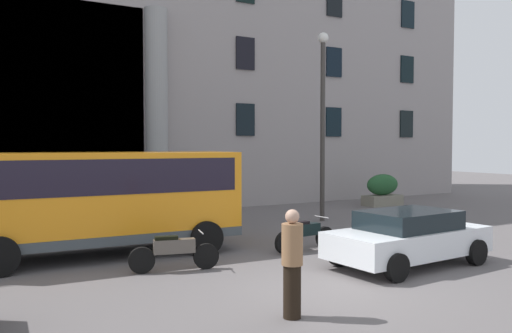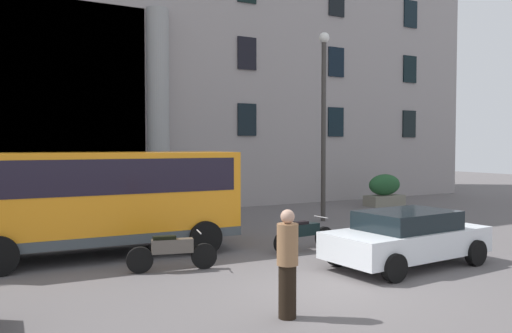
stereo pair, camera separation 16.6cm
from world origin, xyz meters
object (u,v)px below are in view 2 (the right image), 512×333
object	(u,v)px
white_taxi_kerbside	(407,237)
pedestrian_man_red_shirt	(287,263)
hedge_planter_entrance_right	(384,190)
lamppost_plaza_centre	(324,111)
orange_minibus	(101,194)
hedge_planter_far_east	(141,203)
hedge_planter_west	(28,212)
motorcycle_far_end	(303,234)
bus_stop_sign	(233,186)
scooter_by_planter	(170,251)

from	to	relation	value
white_taxi_kerbside	pedestrian_man_red_shirt	distance (m)	4.88
hedge_planter_entrance_right	lamppost_plaza_centre	size ratio (longest dim) A/B	0.27
orange_minibus	pedestrian_man_red_shirt	xyz separation A→B (m)	(1.57, -6.48, -0.69)
hedge_planter_far_east	hedge_planter_west	size ratio (longest dim) A/B	1.14
hedge_planter_far_east	lamppost_plaza_centre	bearing A→B (deg)	-26.59
hedge_planter_entrance_right	motorcycle_far_end	bearing A→B (deg)	-143.99
hedge_planter_west	bus_stop_sign	bearing A→B (deg)	-23.12
hedge_planter_west	motorcycle_far_end	distance (m)	9.23
pedestrian_man_red_shirt	scooter_by_planter	bearing A→B (deg)	-73.12
hedge_planter_far_east	motorcycle_far_end	size ratio (longest dim) A/B	0.91
orange_minibus	bus_stop_sign	xyz separation A→B (m)	(4.90, 2.07, -0.13)
white_taxi_kerbside	pedestrian_man_red_shirt	size ratio (longest dim) A/B	2.32
scooter_by_planter	pedestrian_man_red_shirt	xyz separation A→B (m)	(0.58, -4.03, 0.47)
hedge_planter_far_east	hedge_planter_entrance_right	bearing A→B (deg)	-2.48
scooter_by_planter	pedestrian_man_red_shirt	distance (m)	4.10
scooter_by_planter	white_taxi_kerbside	bearing A→B (deg)	-10.44
hedge_planter_entrance_right	pedestrian_man_red_shirt	xyz separation A→B (m)	(-12.71, -11.20, 0.21)
hedge_planter_entrance_right	hedge_planter_west	distance (m)	15.59
motorcycle_far_end	lamppost_plaza_centre	distance (m)	6.82
bus_stop_sign	pedestrian_man_red_shirt	size ratio (longest dim) A/B	1.30
hedge_planter_west	lamppost_plaza_centre	bearing A→B (deg)	-14.23
motorcycle_far_end	lamppost_plaza_centre	bearing A→B (deg)	42.43
hedge_planter_west	scooter_by_planter	world-z (taller)	hedge_planter_west
hedge_planter_far_east	lamppost_plaza_centre	xyz separation A→B (m)	(6.11, -3.06, 3.46)
bus_stop_sign	hedge_planter_far_east	bearing A→B (deg)	125.39
orange_minibus	hedge_planter_far_east	bearing A→B (deg)	65.40
pedestrian_man_red_shirt	white_taxi_kerbside	bearing A→B (deg)	-150.16
hedge_planter_west	white_taxi_kerbside	xyz separation A→B (m)	(7.42, -9.45, -0.01)
white_taxi_kerbside	lamppost_plaza_centre	bearing A→B (deg)	65.36
hedge_planter_entrance_right	pedestrian_man_red_shirt	bearing A→B (deg)	-138.61
bus_stop_sign	hedge_planter_west	xyz separation A→B (m)	(-6.20, 2.65, -0.79)
orange_minibus	motorcycle_far_end	size ratio (longest dim) A/B	3.48
lamppost_plaza_centre	hedge_planter_far_east	bearing A→B (deg)	153.41
hedge_planter_entrance_right	motorcycle_far_end	world-z (taller)	hedge_planter_entrance_right
hedge_planter_entrance_right	motorcycle_far_end	distance (m)	11.56
hedge_planter_far_east	lamppost_plaza_centre	size ratio (longest dim) A/B	0.26
hedge_planter_west	pedestrian_man_red_shirt	size ratio (longest dim) A/B	0.88
hedge_planter_entrance_right	white_taxi_kerbside	size ratio (longest dim) A/B	0.45
white_taxi_kerbside	scooter_by_planter	world-z (taller)	white_taxi_kerbside
hedge_planter_west	motorcycle_far_end	size ratio (longest dim) A/B	0.80
scooter_by_planter	hedge_planter_entrance_right	bearing A→B (deg)	41.85
lamppost_plaza_centre	hedge_planter_west	bearing A→B (deg)	165.77
orange_minibus	hedge_planter_west	size ratio (longest dim) A/B	4.37
hedge_planter_far_east	white_taxi_kerbside	size ratio (longest dim) A/B	0.44
hedge_planter_far_east	pedestrian_man_red_shirt	world-z (taller)	pedestrian_man_red_shirt
scooter_by_planter	pedestrian_man_red_shirt	bearing A→B (deg)	-68.28
hedge_planter_far_east	lamppost_plaza_centre	world-z (taller)	lamppost_plaza_centre
pedestrian_man_red_shirt	lamppost_plaza_centre	distance (m)	11.71
motorcycle_far_end	pedestrian_man_red_shirt	xyz separation A→B (m)	(-3.36, -4.41, 0.47)
pedestrian_man_red_shirt	hedge_planter_entrance_right	bearing A→B (deg)	-129.93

